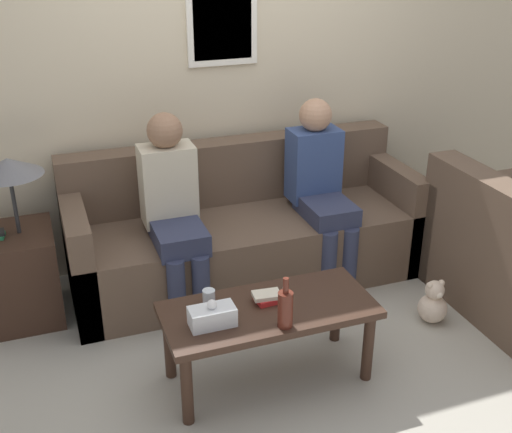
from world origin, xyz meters
name	(u,v)px	position (x,y,z in m)	size (l,w,h in m)	color
ground_plane	(269,311)	(0.00, 0.00, 0.00)	(16.00, 16.00, 0.00)	#ADA899
wall_back	(222,78)	(0.00, 0.95, 1.30)	(9.00, 0.08, 2.60)	beige
couch_main	(244,233)	(0.00, 0.50, 0.32)	(2.37, 0.84, 0.91)	brown
coffee_table	(269,318)	(-0.24, -0.61, 0.39)	(1.12, 0.50, 0.45)	#382319
side_table_with_lamp	(15,266)	(-1.49, 0.48, 0.36)	(0.51, 0.50, 1.05)	#382319
wine_bottle	(285,308)	(-0.23, -0.80, 0.56)	(0.08, 0.08, 0.27)	#562319
drinking_glass	(209,298)	(-0.53, -0.49, 0.50)	(0.07, 0.07, 0.09)	silver
book_stack	(267,297)	(-0.23, -0.56, 0.48)	(0.16, 0.11, 0.05)	red
tissue_box	(212,316)	(-0.56, -0.67, 0.51)	(0.23, 0.12, 0.15)	silver
person_left	(173,205)	(-0.52, 0.33, 0.69)	(0.34, 0.60, 1.24)	#2D334C
person_right	(320,183)	(0.50, 0.37, 0.68)	(0.34, 0.61, 1.23)	#2D334C
teddy_bear	(433,304)	(0.91, -0.45, 0.12)	(0.18, 0.18, 0.29)	beige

